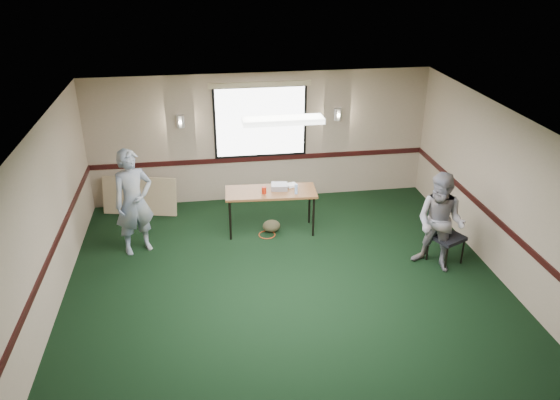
{
  "coord_description": "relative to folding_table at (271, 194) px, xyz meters",
  "views": [
    {
      "loc": [
        -1.2,
        -6.65,
        5.03
      ],
      "look_at": [
        0.0,
        1.3,
        1.2
      ],
      "focal_mm": 35.0,
      "sensor_mm": 36.0,
      "label": 1
    }
  ],
  "objects": [
    {
      "name": "folding_table",
      "position": [
        0.0,
        0.0,
        0.0
      ],
      "size": [
        1.71,
        0.76,
        0.84
      ],
      "rotation": [
        0.0,
        0.0,
        -0.06
      ],
      "color": "brown",
      "rests_on": "ground"
    },
    {
      "name": "conference_chair",
      "position": [
        2.77,
        -1.46,
        -0.19
      ],
      "size": [
        0.65,
        0.66,
        0.99
      ],
      "rotation": [
        0.0,
        0.0,
        0.43
      ],
      "color": "black",
      "rests_on": "ground"
    },
    {
      "name": "room_shell",
      "position": [
        -0.0,
        -0.34,
        0.8
      ],
      "size": [
        8.0,
        8.02,
        8.0
      ],
      "color": "tan",
      "rests_on": "ground"
    },
    {
      "name": "water_bottle",
      "position": [
        0.44,
        -0.19,
        0.15
      ],
      "size": [
        0.06,
        0.06,
        0.19
      ],
      "primitive_type": "cylinder",
      "color": "#90B4EB",
      "rests_on": "folding_table"
    },
    {
      "name": "folded_table",
      "position": [
        -2.52,
        1.14,
        -0.39
      ],
      "size": [
        1.51,
        0.57,
        0.77
      ],
      "primitive_type": "cube",
      "rotation": [
        -0.21,
        0.0,
        -0.23
      ],
      "color": "tan",
      "rests_on": "ground"
    },
    {
      "name": "projector",
      "position": [
        0.17,
        0.06,
        0.11
      ],
      "size": [
        0.33,
        0.29,
        0.1
      ],
      "primitive_type": "cube",
      "rotation": [
        0.0,
        0.0,
        -0.13
      ],
      "color": "gray",
      "rests_on": "folding_table"
    },
    {
      "name": "cable_coil",
      "position": [
        -0.1,
        -0.16,
        -0.77
      ],
      "size": [
        0.42,
        0.42,
        0.02
      ],
      "primitive_type": "torus",
      "rotation": [
        0.0,
        0.0,
        0.39
      ],
      "color": "#BD3D17",
      "rests_on": "ground"
    },
    {
      "name": "red_cup",
      "position": [
        -0.14,
        -0.09,
        0.13
      ],
      "size": [
        0.09,
        0.09,
        0.13
      ],
      "primitive_type": "cylinder",
      "color": "#B0200B",
      "rests_on": "folding_table"
    },
    {
      "name": "duffel_bag",
      "position": [
        0.0,
        -0.04,
        -0.66
      ],
      "size": [
        0.4,
        0.34,
        0.24
      ],
      "primitive_type": "ellipsoid",
      "rotation": [
        0.0,
        0.0,
        -0.29
      ],
      "color": "#423E25",
      "rests_on": "ground"
    },
    {
      "name": "ground",
      "position": [
        -0.0,
        -2.46,
        -0.78
      ],
      "size": [
        8.0,
        8.0,
        0.0
      ],
      "primitive_type": "plane",
      "color": "black",
      "rests_on": "ground"
    },
    {
      "name": "game_console",
      "position": [
        0.42,
        0.15,
        0.09
      ],
      "size": [
        0.23,
        0.2,
        0.05
      ],
      "primitive_type": "cube",
      "rotation": [
        0.0,
        0.0,
        0.29
      ],
      "color": "white",
      "rests_on": "folding_table"
    },
    {
      "name": "person_right",
      "position": [
        2.58,
        -1.69,
        0.08
      ],
      "size": [
        1.05,
        1.04,
        1.71
      ],
      "primitive_type": "imported",
      "rotation": [
        0.0,
        0.0,
        -0.78
      ],
      "color": "#7588B7",
      "rests_on": "ground"
    },
    {
      "name": "person_left",
      "position": [
        -2.43,
        -0.36,
        0.18
      ],
      "size": [
        0.82,
        0.71,
        1.91
      ],
      "primitive_type": "imported",
      "rotation": [
        0.0,
        0.0,
        0.44
      ],
      "color": "#425B92",
      "rests_on": "ground"
    }
  ]
}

